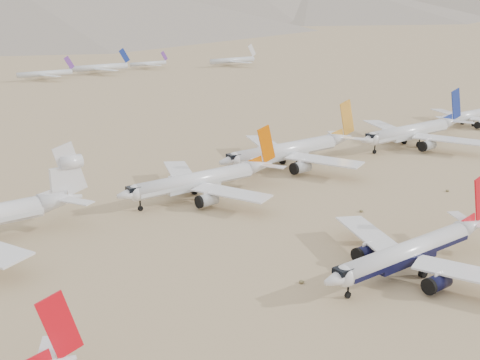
% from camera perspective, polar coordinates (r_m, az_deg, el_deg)
% --- Properties ---
extents(ground, '(7000.00, 7000.00, 0.00)m').
position_cam_1_polar(ground, '(126.05, 20.76, -7.75)').
color(ground, '#876C4E').
rests_on(ground, ground).
extents(main_airliner, '(45.19, 44.14, 15.95)m').
position_cam_1_polar(main_airliner, '(119.30, 16.20, -6.40)').
color(main_airliner, silver).
rests_on(main_airliner, ground).
extents(row2_navy_widebody, '(51.43, 50.29, 18.30)m').
position_cam_1_polar(row2_navy_widebody, '(221.29, 16.15, 4.47)').
color(row2_navy_widebody, silver).
rests_on(row2_navy_widebody, ground).
extents(row2_gold_tail, '(51.85, 50.71, 18.46)m').
position_cam_1_polar(row2_gold_tail, '(186.65, 4.89, 2.87)').
color(row2_gold_tail, silver).
rests_on(row2_gold_tail, ground).
extents(row2_orange_tail, '(46.33, 45.33, 16.53)m').
position_cam_1_polar(row2_orange_tail, '(157.27, -3.63, 0.02)').
color(row2_orange_tail, silver).
rests_on(row2_orange_tail, ground).
extents(row2_blue_far, '(40.75, 39.84, 14.48)m').
position_cam_1_polar(row2_blue_far, '(264.56, 20.93, 5.73)').
color(row2_blue_far, silver).
rests_on(row2_blue_far, ground).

